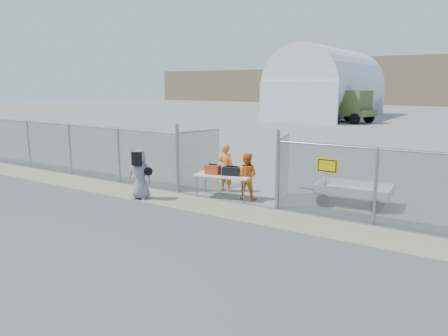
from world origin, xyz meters
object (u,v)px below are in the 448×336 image
Objects in this scene: security_worker_right at (246,176)px; visitor at (140,174)px; folding_table at (224,186)px; utility_trailer at (354,194)px; security_worker_left at (226,168)px.

visitor reaches higher than security_worker_right.
folding_table is 2.90m from visitor.
visitor reaches higher than utility_trailer.
visitor is at bearing -157.42° from utility_trailer.
security_worker_left is 1.30m from security_worker_right.
folding_table is 4.33m from utility_trailer.
security_worker_left is 1.09× the size of security_worker_right.
security_worker_right reaches higher than utility_trailer.
utility_trailer is (3.30, 1.28, -0.44)m from security_worker_right.
security_worker_right is (1.17, -0.56, -0.07)m from security_worker_left.
security_worker_left is (-0.43, 0.84, 0.46)m from folding_table.
visitor is (-1.91, -2.49, -0.02)m from security_worker_left.
folding_table is at bearing 123.58° from security_worker_left.
security_worker_left reaches higher than visitor.
security_worker_right is at bearing 12.14° from visitor.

